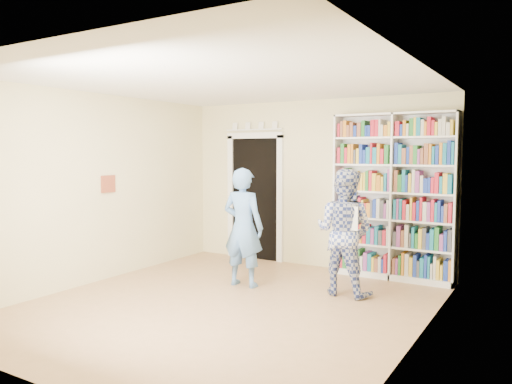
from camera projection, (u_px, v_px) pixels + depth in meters
floor at (227, 305)px, 6.08m from camera, size 5.00×5.00×0.00m
ceiling at (226, 81)px, 5.86m from camera, size 5.00×5.00×0.00m
wall_back at (313, 184)px, 8.10m from camera, size 4.50×0.00×4.50m
wall_left at (97, 188)px, 7.13m from camera, size 0.00×5.00×5.00m
wall_right at (419, 206)px, 4.81m from camera, size 0.00×5.00×5.00m
bookshelf at (393, 196)px, 7.28m from camera, size 1.76×0.33×2.43m
doorway at (255, 192)px, 8.66m from camera, size 1.10×0.08×2.43m
wall_art at (108, 184)px, 7.28m from camera, size 0.03×0.25×0.25m
man_blue at (243, 227)px, 6.91m from camera, size 0.62×0.43×1.65m
man_plaid at (344, 232)px, 6.51m from camera, size 0.84×0.68×1.65m
paper_sheet at (349, 218)px, 6.27m from camera, size 0.22×0.02×0.31m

